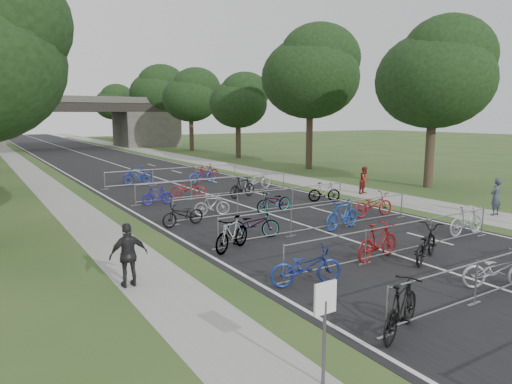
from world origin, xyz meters
TOP-DOWN VIEW (x-y plane):
  - road at (0.00, 50.00)m, footprint 11.00×140.00m
  - sidewalk_right at (8.00, 50.00)m, footprint 3.00×140.00m
  - sidewalk_left at (-7.50, 50.00)m, footprint 2.00×140.00m
  - lane_markings at (0.00, 50.00)m, footprint 0.12×140.00m
  - overpass_bridge at (0.00, 65.00)m, footprint 31.00×8.00m
  - park_sign at (-6.80, 3.00)m, footprint 0.45×0.06m
  - tree_right_0 at (13.11, 15.93)m, footprint 7.17×7.17m
  - tree_right_1 at (13.11, 27.93)m, footprint 8.18×8.18m
  - tree_right_2 at (13.11, 39.93)m, footprint 6.16×6.16m
  - tree_right_3 at (13.11, 51.93)m, footprint 7.17×7.17m
  - tree_right_4 at (13.11, 63.93)m, footprint 8.18×8.18m
  - tree_right_5 at (13.11, 75.93)m, footprint 6.16×6.16m
  - tree_right_6 at (13.11, 87.93)m, footprint 7.17×7.17m
  - barrier_row_1 at (0.00, 3.60)m, footprint 9.70×0.08m
  - barrier_row_2 at (0.00, 7.20)m, footprint 9.70×0.08m
  - barrier_row_3 at (0.00, 11.00)m, footprint 9.70×0.08m
  - barrier_row_4 at (0.00, 15.00)m, footprint 9.70×0.08m
  - barrier_row_5 at (0.00, 20.00)m, footprint 9.70×0.08m
  - barrier_row_6 at (0.00, 26.00)m, footprint 9.70×0.08m
  - bike_4 at (-4.30, 3.50)m, footprint 2.04×1.26m
  - bike_5 at (-0.06, 3.93)m, footprint 1.97×1.48m
  - bike_8 at (-4.20, 6.75)m, footprint 2.13×1.24m
  - bike_9 at (-0.90, 7.29)m, footprint 2.04×0.80m
  - bike_10 at (0.27, 6.40)m, footprint 2.25×1.55m
  - bike_11 at (4.17, 7.58)m, footprint 1.93×0.58m
  - bike_12 at (-4.30, 10.58)m, footprint 1.95×1.35m
  - bike_13 at (-2.83, 11.60)m, footprint 2.05×1.46m
  - bike_14 at (0.85, 10.79)m, footprint 2.05×0.87m
  - bike_15 at (3.63, 11.79)m, footprint 2.15×0.96m
  - bike_16 at (-4.30, 14.68)m, footprint 1.93×0.86m
  - bike_17 at (-2.41, 15.80)m, footprint 1.70×0.92m
  - bike_18 at (0.37, 14.89)m, footprint 2.01×0.84m
  - bike_19 at (4.14, 15.70)m, footprint 1.73×1.20m
  - bike_20 at (-3.58, 19.63)m, footprint 1.63×0.50m
  - bike_21 at (-1.45, 20.62)m, footprint 2.01×1.48m
  - bike_22 at (1.12, 19.07)m, footprint 2.01×1.07m
  - bike_23 at (3.31, 20.97)m, footprint 2.21×1.10m
  - bike_25 at (-2.25, 26.91)m, footprint 2.08×0.70m
  - bike_26 at (1.61, 25.22)m, footprint 2.22×1.08m
  - bike_27 at (2.82, 26.96)m, footprint 1.80×0.59m
  - pedestrian_a at (8.53, 9.00)m, footprint 0.63×0.42m
  - pedestrian_b at (7.78, 16.37)m, footprint 0.88×0.75m
  - pedestrian_c at (-8.20, 9.19)m, footprint 1.02×0.45m

SIDE VIEW (x-z plane):
  - lane_markings at x=0.00m, z-range 0.00..0.00m
  - road at x=0.00m, z-range 0.00..0.01m
  - sidewalk_right at x=8.00m, z-range 0.00..0.01m
  - sidewalk_left at x=-7.50m, z-range 0.00..0.01m
  - bike_20 at x=-3.58m, z-range 0.00..0.97m
  - bike_17 at x=-2.41m, z-range 0.00..0.98m
  - bike_16 at x=-4.30m, z-range 0.00..0.98m
  - bike_5 at x=-0.06m, z-range 0.00..0.99m
  - bike_21 at x=-1.45m, z-range 0.00..1.01m
  - bike_19 at x=4.14m, z-range 0.00..1.02m
  - bike_13 at x=-2.83m, z-range 0.00..1.02m
  - bike_18 at x=0.37m, z-range 0.00..1.03m
  - bike_8 at x=-4.20m, z-range 0.00..1.06m
  - bike_27 at x=2.82m, z-range 0.00..1.07m
  - barrier_row_1 at x=0.00m, z-range 0.00..1.10m
  - barrier_row_2 at x=0.00m, z-range 0.00..1.10m
  - barrier_row_3 at x=0.00m, z-range 0.00..1.10m
  - barrier_row_4 at x=0.00m, z-range 0.00..1.10m
  - barrier_row_5 at x=0.00m, z-range 0.00..1.10m
  - barrier_row_6 at x=0.00m, z-range 0.00..1.10m
  - bike_15 at x=3.63m, z-range 0.00..1.09m
  - bike_23 at x=3.31m, z-range 0.00..1.11m
  - bike_26 at x=1.61m, z-range 0.00..1.12m
  - bike_10 at x=0.27m, z-range 0.00..1.12m
  - bike_12 at x=-4.30m, z-range 0.00..1.15m
  - bike_11 at x=4.17m, z-range 0.00..1.15m
  - bike_22 at x=1.12m, z-range 0.00..1.16m
  - bike_4 at x=-4.30m, z-range 0.00..1.19m
  - bike_9 at x=-0.90m, z-range 0.00..1.19m
  - bike_14 at x=0.85m, z-range 0.00..1.19m
  - bike_25 at x=-2.25m, z-range 0.00..1.23m
  - pedestrian_b at x=7.78m, z-range 0.00..1.58m
  - pedestrian_a at x=8.53m, z-range 0.00..1.70m
  - pedestrian_c at x=-8.20m, z-range 0.00..1.72m
  - park_sign at x=-6.80m, z-range 0.36..2.18m
  - overpass_bridge at x=0.00m, z-range 0.01..7.06m
  - tree_right_2 at x=13.11m, z-range 1.25..10.64m
  - tree_right_5 at x=13.11m, z-range 1.25..10.64m
  - tree_right_0 at x=13.11m, z-range 1.46..12.39m
  - tree_right_3 at x=13.11m, z-range 1.46..12.39m
  - tree_right_6 at x=13.11m, z-range 1.46..12.39m
  - tree_right_1 at x=13.11m, z-range 1.67..14.13m
  - tree_right_4 at x=13.11m, z-range 1.67..14.13m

